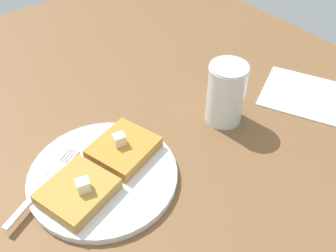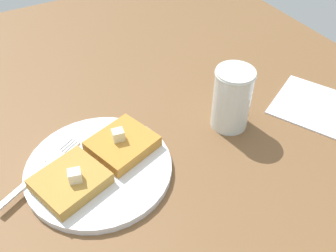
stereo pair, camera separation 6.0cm
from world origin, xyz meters
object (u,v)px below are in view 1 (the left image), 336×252
object	(u,v)px
plate	(103,175)
napkin	(303,94)
syrup_jar	(226,96)
fork	(47,180)

from	to	relation	value
plate	napkin	xyz separation A→B (cm)	(-41.40, 5.26, -0.54)
syrup_jar	fork	bearing A→B (deg)	-7.89
syrup_jar	napkin	distance (cm)	18.37
syrup_jar	plate	bearing A→B (deg)	-1.98
napkin	fork	bearing A→B (deg)	-10.22
fork	napkin	bearing A→B (deg)	169.78
syrup_jar	napkin	bearing A→B (deg)	165.56
plate	napkin	distance (cm)	41.74
napkin	plate	bearing A→B (deg)	-7.24
napkin	syrup_jar	bearing A→B (deg)	-14.44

